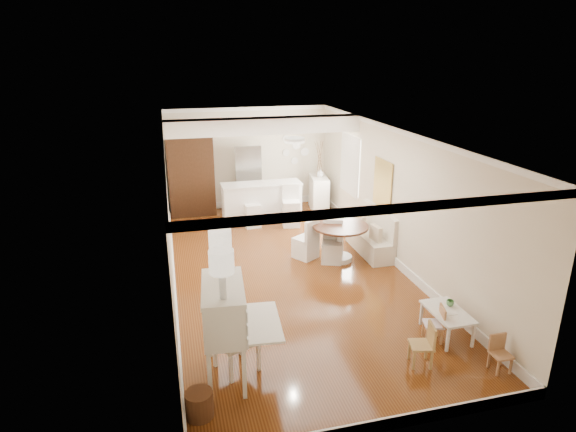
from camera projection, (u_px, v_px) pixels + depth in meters
name	position (u px, v px, depth m)	size (l,w,h in m)	color
room	(285.00, 172.00, 9.41)	(9.00, 9.04, 2.82)	brown
secretary_bureau	(225.00, 332.00, 6.38)	(1.08, 1.10, 1.38)	white
gustavian_armchair	(236.00, 338.00, 6.60)	(0.57, 0.57, 0.99)	white
wicker_basket	(199.00, 404.00, 5.82)	(0.34, 0.34, 0.34)	brown
kids_table	(446.00, 323.00, 7.48)	(0.51, 0.86, 0.43)	silver
kids_chair_a	(421.00, 344.00, 6.75)	(0.31, 0.31, 0.64)	tan
kids_chair_b	(433.00, 323.00, 7.33)	(0.28, 0.28, 0.58)	tan
kids_chair_c	(501.00, 354.00, 6.62)	(0.26, 0.26, 0.53)	#AB764D
banquette	(370.00, 231.00, 10.52)	(0.52, 1.60, 0.98)	silver
dining_table	(340.00, 243.00, 10.13)	(1.17, 1.17, 0.80)	#4C2718
slip_chair_near	(332.00, 242.00, 10.06)	(0.41, 0.43, 0.88)	silver
slip_chair_far	(305.00, 238.00, 10.26)	(0.42, 0.44, 0.89)	white
breakfast_counter	(262.00, 202.00, 12.45)	(2.05, 0.65, 1.03)	white
bar_stool_left	(252.00, 209.00, 12.08)	(0.38, 0.38, 0.96)	white
bar_stool_right	(291.00, 206.00, 12.12)	(0.42, 0.42, 1.05)	white
pantry_cabinet	(191.00, 173.00, 12.83)	(1.20, 0.60, 2.30)	#381E11
fridge	(261.00, 178.00, 13.33)	(0.75, 0.65, 1.80)	silver
sideboard	(319.00, 193.00, 13.40)	(0.44, 0.99, 0.94)	silver
pencil_cup	(450.00, 303.00, 7.55)	(0.12, 0.12, 0.09)	#589758
branch_vase	(320.00, 173.00, 13.26)	(0.20, 0.20, 0.21)	white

